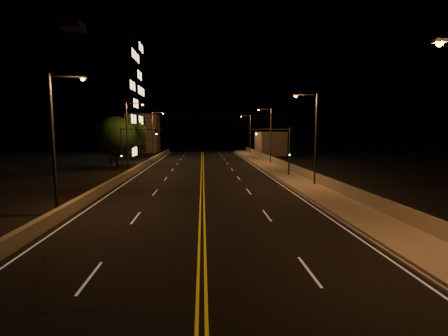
{
  "coord_description": "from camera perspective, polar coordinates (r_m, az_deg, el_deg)",
  "views": [
    {
      "loc": [
        0.07,
        -11.28,
        5.89
      ],
      "look_at": [
        2.0,
        18.0,
        2.5
      ],
      "focal_mm": 26.0,
      "sensor_mm": 36.0,
      "label": 1
    }
  ],
  "objects": [
    {
      "name": "streetlight_6",
      "position": [
        68.71,
        -12.21,
        6.17
      ],
      "size": [
        2.55,
        0.28,
        9.69
      ],
      "color": "#2D2D33",
      "rests_on": "ground"
    },
    {
      "name": "tree_0",
      "position": [
        51.25,
        -18.39,
        5.32
      ],
      "size": [
        5.92,
        5.92,
        8.02
      ],
      "color": "black",
      "rests_on": "ground"
    },
    {
      "name": "curb",
      "position": [
        33.02,
        11.88,
        -3.69
      ],
      "size": [
        0.14,
        120.0,
        0.15
      ],
      "primitive_type": "cube",
      "color": "gray",
      "rests_on": "ground"
    },
    {
      "name": "tree_2",
      "position": [
        67.58,
        -15.93,
        5.66
      ],
      "size": [
        5.96,
        5.96,
        8.07
      ],
      "color": "black",
      "rests_on": "ground"
    },
    {
      "name": "jersey_barrier",
      "position": [
        33.12,
        -20.26,
        -3.32
      ],
      "size": [
        0.45,
        120.0,
        0.85
      ],
      "primitive_type": "cube",
      "color": "gray",
      "rests_on": "ground"
    },
    {
      "name": "road",
      "position": [
        31.83,
        -3.84,
        -4.07
      ],
      "size": [
        18.0,
        120.0,
        0.02
      ],
      "primitive_type": "cube",
      "color": "black",
      "rests_on": "ground"
    },
    {
      "name": "streetlight_4",
      "position": [
        25.13,
        -27.35,
        5.11
      ],
      "size": [
        2.55,
        0.28,
        9.69
      ],
      "color": "#2D2D33",
      "rests_on": "ground"
    },
    {
      "name": "tree_1",
      "position": [
        59.49,
        -19.42,
        4.77
      ],
      "size": [
        5.14,
        5.14,
        6.96
      ],
      "color": "black",
      "rests_on": "ground"
    },
    {
      "name": "ground",
      "position": [
        12.72,
        -3.92,
        -21.01
      ],
      "size": [
        160.0,
        160.0,
        0.0
      ],
      "primitive_type": "plane",
      "color": "black",
      "rests_on": "ground"
    },
    {
      "name": "building_tower",
      "position": [
        71.17,
        -24.61,
        11.41
      ],
      "size": [
        24.0,
        15.0,
        26.34
      ],
      "color": "gray",
      "rests_on": "ground"
    },
    {
      "name": "traffic_signal_left",
      "position": [
        41.28,
        -16.23,
        3.63
      ],
      "size": [
        5.11,
        0.31,
        6.26
      ],
      "color": "#2D2D33",
      "rests_on": "ground"
    },
    {
      "name": "distant_building_right",
      "position": [
        80.01,
        8.11,
        4.31
      ],
      "size": [
        6.0,
        10.0,
        5.59
      ],
      "primitive_type": "cube",
      "color": "gray",
      "rests_on": "ground"
    },
    {
      "name": "overhead_wires",
      "position": [
        40.8,
        -3.91,
        8.7
      ],
      "size": [
        22.0,
        0.03,
        0.83
      ],
      "color": "black"
    },
    {
      "name": "streetlight_3",
      "position": [
        80.56,
        4.44,
        6.34
      ],
      "size": [
        2.55,
        0.28,
        9.69
      ],
      "color": "#2D2D33",
      "rests_on": "ground"
    },
    {
      "name": "streetlight_5",
      "position": [
        46.2,
        -16.37,
        5.92
      ],
      "size": [
        2.55,
        0.28,
        9.69
      ],
      "color": "#2D2D33",
      "rests_on": "ground"
    },
    {
      "name": "traffic_signal_right",
      "position": [
        41.52,
        10.11,
        3.81
      ],
      "size": [
        5.11,
        0.31,
        6.26
      ],
      "color": "#2D2D33",
      "rests_on": "ground"
    },
    {
      "name": "streetlight_1",
      "position": [
        34.96,
        15.45,
        5.82
      ],
      "size": [
        2.55,
        0.28,
        9.69
      ],
      "color": "#2D2D33",
      "rests_on": "ground"
    },
    {
      "name": "streetlight_2",
      "position": [
        56.47,
        7.99,
        6.2
      ],
      "size": [
        2.55,
        0.28,
        9.69
      ],
      "color": "#2D2D33",
      "rests_on": "ground"
    },
    {
      "name": "distant_building_left",
      "position": [
        91.15,
        -14.0,
        5.91
      ],
      "size": [
        8.0,
        8.0,
        10.23
      ],
      "primitive_type": "cube",
      "color": "gray",
      "rests_on": "ground"
    },
    {
      "name": "lane_markings",
      "position": [
        31.75,
        -3.84,
        -4.07
      ],
      "size": [
        17.32,
        116.0,
        0.0
      ],
      "color": "silver",
      "rests_on": "road"
    },
    {
      "name": "parapet_rail",
      "position": [
        33.95,
        17.66,
        -1.44
      ],
      "size": [
        0.06,
        120.0,
        0.06
      ],
      "primitive_type": "cylinder",
      "rotation": [
        1.57,
        0.0,
        0.0
      ],
      "color": "black",
      "rests_on": "parapet_wall"
    },
    {
      "name": "parapet_wall",
      "position": [
        34.02,
        17.63,
        -2.33
      ],
      "size": [
        0.3,
        120.0,
        1.0
      ],
      "primitive_type": "cube",
      "color": "gray",
      "rests_on": "sidewalk"
    },
    {
      "name": "sidewalk",
      "position": [
        33.56,
        14.96,
        -3.48
      ],
      "size": [
        3.6,
        120.0,
        0.3
      ],
      "primitive_type": "cube",
      "color": "gray",
      "rests_on": "ground"
    }
  ]
}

